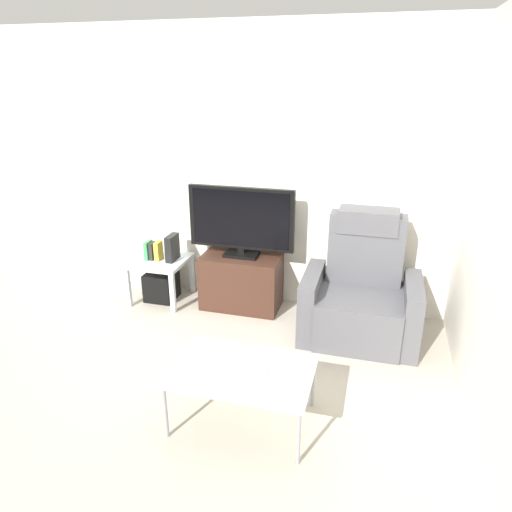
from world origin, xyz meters
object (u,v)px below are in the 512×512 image
(recliner_armchair, at_px, (361,295))
(book_rightmost, at_px, (158,251))
(tv_stand, at_px, (241,282))
(side_table, at_px, (160,265))
(game_console, at_px, (172,248))
(coffee_table, at_px, (242,373))
(television, at_px, (241,220))
(subwoofer_box, at_px, (162,286))
(book_middle, at_px, (153,251))
(cell_phone, at_px, (263,376))
(book_leftmost, at_px, (148,250))

(recliner_armchair, relative_size, book_rightmost, 5.75)
(recliner_armchair, distance_m, book_rightmost, 1.99)
(tv_stand, distance_m, side_table, 0.84)
(game_console, height_order, coffee_table, game_console)
(television, distance_m, game_console, 0.76)
(game_console, bearing_deg, recliner_armchair, -5.20)
(subwoofer_box, bearing_deg, book_middle, -160.12)
(subwoofer_box, height_order, cell_phone, cell_phone)
(television, relative_size, recliner_armchair, 0.93)
(recliner_armchair, height_order, cell_phone, recliner_armchair)
(book_leftmost, xyz_separation_m, book_middle, (0.04, 0.00, -0.00))
(tv_stand, relative_size, cell_phone, 5.04)
(side_table, height_order, subwoofer_box, side_table)
(book_rightmost, relative_size, cell_phone, 1.25)
(side_table, xyz_separation_m, book_leftmost, (-0.10, -0.02, 0.16))
(coffee_table, bearing_deg, side_table, 131.30)
(subwoofer_box, distance_m, book_rightmost, 0.39)
(coffee_table, distance_m, cell_phone, 0.15)
(tv_stand, xyz_separation_m, recliner_armchair, (1.15, -0.21, 0.11))
(tv_stand, bearing_deg, television, 90.00)
(tv_stand, height_order, book_leftmost, book_leftmost)
(television, height_order, cell_phone, television)
(book_middle, bearing_deg, recliner_armchair, -3.86)
(subwoofer_box, xyz_separation_m, game_console, (0.15, 0.01, 0.42))
(recliner_armchair, xyz_separation_m, cell_phone, (-0.52, -1.38, 0.03))
(side_table, bearing_deg, book_leftmost, -168.69)
(coffee_table, bearing_deg, tv_stand, 107.37)
(tv_stand, relative_size, book_rightmost, 4.03)
(recliner_armchair, bearing_deg, side_table, -179.46)
(side_table, bearing_deg, tv_stand, 3.64)
(subwoofer_box, height_order, book_middle, book_middle)
(subwoofer_box, distance_m, cell_phone, 2.14)
(game_console, bearing_deg, cell_phone, -49.53)
(recliner_armchair, distance_m, coffee_table, 1.50)
(side_table, xyz_separation_m, book_rightmost, (0.01, -0.02, 0.16))
(tv_stand, distance_m, coffee_table, 1.64)
(side_table, distance_m, game_console, 0.24)
(recliner_armchair, distance_m, game_console, 1.86)
(side_table, bearing_deg, subwoofer_box, 90.00)
(side_table, relative_size, book_middle, 3.10)
(tv_stand, distance_m, television, 0.62)
(television, xyz_separation_m, book_middle, (-0.89, -0.09, -0.36))
(book_rightmost, distance_m, cell_phone, 2.11)
(tv_stand, xyz_separation_m, coffee_table, (0.49, -1.56, 0.11))
(game_console, distance_m, cell_phone, 2.04)
(tv_stand, relative_size, book_middle, 4.35)
(book_middle, relative_size, coffee_table, 0.19)
(tv_stand, bearing_deg, game_console, -176.42)
(side_table, distance_m, coffee_table, 2.01)
(subwoofer_box, xyz_separation_m, book_leftmost, (-0.10, -0.02, 0.39))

